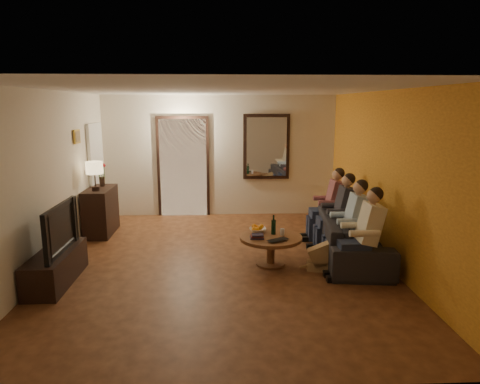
{
  "coord_description": "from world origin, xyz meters",
  "views": [
    {
      "loc": [
        -0.02,
        -6.23,
        2.38
      ],
      "look_at": [
        0.3,
        0.3,
        1.05
      ],
      "focal_mm": 32.0,
      "sensor_mm": 36.0,
      "label": 1
    }
  ],
  "objects_px": {
    "dresser": "(101,211)",
    "coffee_table": "(271,250)",
    "dog": "(325,252)",
    "table_lamp": "(95,176)",
    "person_d": "(331,207)",
    "person_c": "(340,215)",
    "bowl": "(258,230)",
    "wine_bottle": "(274,224)",
    "laptop": "(280,241)",
    "person_b": "(352,225)",
    "tv_stand": "(56,267)",
    "tv": "(53,228)",
    "person_a": "(365,237)",
    "sofa": "(351,236)"
  },
  "relations": [
    {
      "from": "tv",
      "to": "coffee_table",
      "type": "height_order",
      "value": "tv"
    },
    {
      "from": "wine_bottle",
      "to": "tv",
      "type": "bearing_deg",
      "value": -168.37
    },
    {
      "from": "person_d",
      "to": "tv",
      "type": "bearing_deg",
      "value": -157.7
    },
    {
      "from": "tv_stand",
      "to": "wine_bottle",
      "type": "height_order",
      "value": "wine_bottle"
    },
    {
      "from": "coffee_table",
      "to": "dog",
      "type": "bearing_deg",
      "value": -19.81
    },
    {
      "from": "dresser",
      "to": "coffee_table",
      "type": "relative_size",
      "value": 1.04
    },
    {
      "from": "tv",
      "to": "dresser",
      "type": "bearing_deg",
      "value": 0.0
    },
    {
      "from": "person_c",
      "to": "wine_bottle",
      "type": "relative_size",
      "value": 3.87
    },
    {
      "from": "dog",
      "to": "wine_bottle",
      "type": "bearing_deg",
      "value": 161.09
    },
    {
      "from": "dresser",
      "to": "dog",
      "type": "height_order",
      "value": "dresser"
    },
    {
      "from": "dog",
      "to": "dresser",
      "type": "bearing_deg",
      "value": 160.4
    },
    {
      "from": "wine_bottle",
      "to": "bowl",
      "type": "bearing_deg",
      "value": 152.45
    },
    {
      "from": "sofa",
      "to": "bowl",
      "type": "relative_size",
      "value": 8.81
    },
    {
      "from": "person_b",
      "to": "coffee_table",
      "type": "height_order",
      "value": "person_b"
    },
    {
      "from": "dresser",
      "to": "tv",
      "type": "distance_m",
      "value": 2.31
    },
    {
      "from": "person_b",
      "to": "coffee_table",
      "type": "xyz_separation_m",
      "value": [
        -1.22,
        -0.0,
        -0.38
      ]
    },
    {
      "from": "sofa",
      "to": "dog",
      "type": "relative_size",
      "value": 4.08
    },
    {
      "from": "tv_stand",
      "to": "bowl",
      "type": "height_order",
      "value": "bowl"
    },
    {
      "from": "dresser",
      "to": "person_b",
      "type": "bearing_deg",
      "value": -22.65
    },
    {
      "from": "person_b",
      "to": "person_c",
      "type": "bearing_deg",
      "value": 90.0
    },
    {
      "from": "person_b",
      "to": "dresser",
      "type": "bearing_deg",
      "value": 157.35
    },
    {
      "from": "tv",
      "to": "dog",
      "type": "distance_m",
      "value": 3.79
    },
    {
      "from": "table_lamp",
      "to": "tv_stand",
      "type": "relative_size",
      "value": 0.41
    },
    {
      "from": "table_lamp",
      "to": "tv",
      "type": "relative_size",
      "value": 0.47
    },
    {
      "from": "person_d",
      "to": "coffee_table",
      "type": "distance_m",
      "value": 1.76
    },
    {
      "from": "person_b",
      "to": "dog",
      "type": "relative_size",
      "value": 2.14
    },
    {
      "from": "person_c",
      "to": "bowl",
      "type": "xyz_separation_m",
      "value": [
        -1.4,
        -0.38,
        -0.12
      ]
    },
    {
      "from": "sofa",
      "to": "dog",
      "type": "xyz_separation_m",
      "value": [
        -0.57,
        -0.58,
        -0.05
      ]
    },
    {
      "from": "coffee_table",
      "to": "dresser",
      "type": "bearing_deg",
      "value": 149.51
    },
    {
      "from": "person_d",
      "to": "person_c",
      "type": "bearing_deg",
      "value": -90.0
    },
    {
      "from": "table_lamp",
      "to": "person_d",
      "type": "relative_size",
      "value": 0.45
    },
    {
      "from": "dog",
      "to": "bowl",
      "type": "height_order",
      "value": "dog"
    },
    {
      "from": "bowl",
      "to": "person_c",
      "type": "bearing_deg",
      "value": 15.29
    },
    {
      "from": "person_b",
      "to": "wine_bottle",
      "type": "distance_m",
      "value": 1.18
    },
    {
      "from": "dresser",
      "to": "person_d",
      "type": "xyz_separation_m",
      "value": [
        4.22,
        -0.56,
        0.17
      ]
    },
    {
      "from": "tv",
      "to": "dog",
      "type": "xyz_separation_m",
      "value": [
        3.75,
        0.25,
        -0.49
      ]
    },
    {
      "from": "table_lamp",
      "to": "laptop",
      "type": "distance_m",
      "value": 3.66
    },
    {
      "from": "dresser",
      "to": "wine_bottle",
      "type": "bearing_deg",
      "value": -28.64
    },
    {
      "from": "person_c",
      "to": "person_d",
      "type": "height_order",
      "value": "same"
    },
    {
      "from": "person_b",
      "to": "wine_bottle",
      "type": "bearing_deg",
      "value": 175.29
    },
    {
      "from": "tv_stand",
      "to": "tv",
      "type": "distance_m",
      "value": 0.55
    },
    {
      "from": "person_a",
      "to": "bowl",
      "type": "distance_m",
      "value": 1.63
    },
    {
      "from": "table_lamp",
      "to": "wine_bottle",
      "type": "xyz_separation_m",
      "value": [
        3.05,
        -1.44,
        -0.53
      ]
    },
    {
      "from": "wine_bottle",
      "to": "laptop",
      "type": "relative_size",
      "value": 0.94
    },
    {
      "from": "person_d",
      "to": "table_lamp",
      "type": "bearing_deg",
      "value": 175.39
    },
    {
      "from": "laptop",
      "to": "person_d",
      "type": "bearing_deg",
      "value": 20.4
    },
    {
      "from": "tv_stand",
      "to": "person_a",
      "type": "distance_m",
      "value": 4.24
    },
    {
      "from": "sofa",
      "to": "person_d",
      "type": "bearing_deg",
      "value": 13.38
    },
    {
      "from": "tv",
      "to": "wine_bottle",
      "type": "distance_m",
      "value": 3.11
    },
    {
      "from": "dresser",
      "to": "dog",
      "type": "relative_size",
      "value": 1.74
    }
  ]
}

